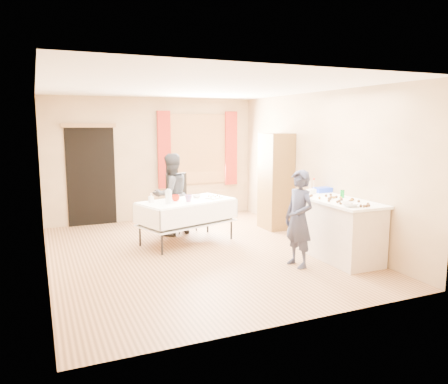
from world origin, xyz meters
name	(u,v)px	position (x,y,z in m)	size (l,w,h in m)	color
floor	(198,253)	(0.00, 0.00, -0.01)	(4.50, 5.50, 0.02)	#9E7047
ceiling	(197,87)	(0.00, 0.00, 2.61)	(4.50, 5.50, 0.02)	white
wall_back	(153,159)	(0.00, 2.76, 1.30)	(4.50, 0.02, 2.60)	tan
wall_front	(292,201)	(0.00, -2.76, 1.30)	(4.50, 0.02, 2.60)	tan
wall_left	(41,180)	(-2.26, 0.00, 1.30)	(0.02, 5.50, 2.60)	tan
wall_right	(318,167)	(2.26, 0.00, 1.30)	(0.02, 5.50, 2.60)	tan
window_frame	(198,149)	(1.00, 2.72, 1.50)	(1.32, 0.06, 1.52)	olive
window_pane	(198,149)	(1.00, 2.71, 1.50)	(1.20, 0.02, 1.40)	white
curtain_left	(164,150)	(0.22, 2.67, 1.50)	(0.28, 0.06, 1.65)	maroon
curtain_right	(231,148)	(1.78, 2.67, 1.50)	(0.28, 0.06, 1.65)	maroon
doorway	(91,176)	(-1.30, 2.73, 1.00)	(0.95, 0.04, 2.00)	black
door_lintel	(89,125)	(-1.30, 2.70, 2.02)	(1.05, 0.06, 0.08)	olive
cabinet	(276,181)	(1.99, 0.99, 0.94)	(0.50, 0.60, 1.87)	brown
counter	(338,229)	(1.89, -1.09, 0.45)	(0.71, 1.49, 0.91)	beige
party_table	(187,218)	(0.03, 0.66, 0.44)	(1.81, 1.29, 0.75)	black
chair	(182,214)	(0.23, 1.56, 0.33)	(0.55, 0.55, 1.10)	black
girl	(299,219)	(1.11, -1.19, 0.70)	(0.41, 0.56, 1.40)	#22253D
woman	(171,195)	(-0.06, 1.30, 0.76)	(0.88, 0.78, 1.52)	black
soda_can	(342,194)	(2.06, -0.95, 0.97)	(0.07, 0.07, 0.12)	#0DA12D
mixing_bowl	(350,205)	(1.67, -1.60, 0.94)	(0.29, 0.29, 0.06)	white
foam_block	(311,192)	(1.82, -0.46, 0.95)	(0.15, 0.10, 0.08)	white
blue_basket	(323,190)	(2.12, -0.37, 0.95)	(0.30, 0.20, 0.08)	blue
pitcher	(169,197)	(-0.34, 0.45, 0.86)	(0.11, 0.11, 0.22)	silver
cup_red	(176,198)	(-0.16, 0.65, 0.80)	(0.17, 0.17, 0.11)	red
cup_rainbow	(188,198)	(0.02, 0.51, 0.81)	(0.14, 0.14, 0.12)	red
small_bowl	(197,196)	(0.29, 0.86, 0.77)	(0.18, 0.18, 0.05)	white
pastry_tray	(214,198)	(0.55, 0.67, 0.76)	(0.28, 0.20, 0.02)	white
bottle	(151,198)	(-0.58, 0.67, 0.83)	(0.09, 0.09, 0.16)	white
cake_balls	(341,200)	(1.82, -1.23, 0.93)	(0.46, 1.09, 0.04)	#3F2314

